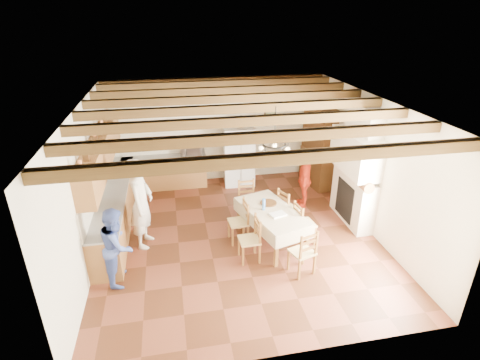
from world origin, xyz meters
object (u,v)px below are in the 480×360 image
object	(u,v)px
refrigerator	(239,156)
chair_end_far	(248,200)
chair_right_near	(305,223)
person_man	(141,203)
person_woman_red	(304,179)
person_woman_blue	(117,245)
hutch	(319,147)
chair_right_far	(288,208)
microwave	(193,150)
dining_table	(272,214)
chair_left_far	(238,221)
chair_left_near	(249,239)
chair_end_near	(302,251)

from	to	relation	value
refrigerator	chair_end_far	distance (m)	2.08
chair_right_near	person_man	bearing A→B (deg)	71.88
person_woman_red	person_woman_blue	bearing A→B (deg)	-42.29
hutch	chair_right_far	distance (m)	2.66
chair_right_far	microwave	world-z (taller)	microwave
chair_right_far	dining_table	bearing A→B (deg)	111.92
chair_end_far	chair_left_far	bearing A→B (deg)	-115.37
person_man	chair_left_far	bearing A→B (deg)	-84.55
dining_table	chair_left_near	distance (m)	0.84
chair_end_far	person_woman_blue	xyz separation A→B (m)	(-2.81, -1.76, 0.27)
chair_end_near	person_man	xyz separation A→B (m)	(-2.99, 1.56, 0.51)
chair_left_near	chair_right_near	bearing A→B (deg)	104.45
chair_right_far	person_woman_red	bearing A→B (deg)	-61.01
chair_right_near	chair_end_far	bearing A→B (deg)	30.23
microwave	person_woman_blue	bearing A→B (deg)	-98.77
chair_right_near	microwave	world-z (taller)	microwave
chair_end_near	chair_end_far	size ratio (longest dim) A/B	1.00
chair_end_near	person_woman_blue	world-z (taller)	person_woman_blue
chair_left_far	chair_right_near	bearing A→B (deg)	72.63
chair_left_far	chair_right_far	world-z (taller)	same
chair_end_far	refrigerator	bearing A→B (deg)	83.80
chair_left_near	person_woman_blue	xyz separation A→B (m)	(-2.49, -0.14, 0.27)
microwave	hutch	bearing A→B (deg)	3.91
dining_table	chair_end_far	size ratio (longest dim) A/B	2.04
chair_right_far	person_man	bearing A→B (deg)	69.10
person_woman_blue	chair_left_far	bearing A→B (deg)	-68.12
chair_right_near	person_woman_blue	distance (m)	3.84
person_man	refrigerator	bearing A→B (deg)	-30.95
hutch	chair_left_near	bearing A→B (deg)	-138.16
dining_table	chair_left_near	size ratio (longest dim) A/B	2.04
refrigerator	chair_end_near	bearing A→B (deg)	-80.64
chair_right_near	chair_end_near	size ratio (longest dim) A/B	1.00
chair_end_far	chair_left_near	bearing A→B (deg)	-102.41
chair_left_far	person_woman_blue	bearing A→B (deg)	-74.57
hutch	chair_left_far	world-z (taller)	hutch
chair_right_far	person_woman_blue	xyz separation A→B (m)	(-3.65, -1.23, 0.27)
chair_left_near	person_man	world-z (taller)	person_man
chair_left_near	microwave	world-z (taller)	microwave
person_man	person_woman_blue	world-z (taller)	person_man
chair_left_near	chair_right_near	distance (m)	1.36
refrigerator	chair_right_near	bearing A→B (deg)	-72.29
dining_table	person_woman_blue	distance (m)	3.16
chair_right_near	person_woman_red	size ratio (longest dim) A/B	0.65
hutch	dining_table	xyz separation A→B (m)	(-2.09, -2.63, -0.45)
hutch	chair_left_near	distance (m)	4.21
person_woman_blue	person_woman_red	distance (m)	4.84
chair_end_near	person_woman_red	bearing A→B (deg)	-128.48
microwave	chair_left_far	bearing A→B (deg)	-62.74
chair_right_far	microwave	distance (m)	3.40
chair_left_far	chair_left_near	bearing A→B (deg)	2.95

